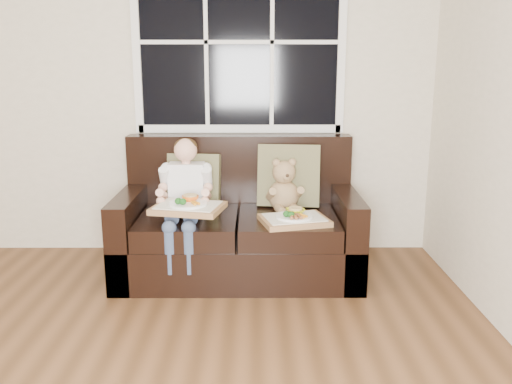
{
  "coord_description": "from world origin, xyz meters",
  "views": [
    {
      "loc": [
        0.85,
        -1.78,
        1.49
      ],
      "look_at": [
        0.86,
        1.85,
        0.63
      ],
      "focal_mm": 38.0,
      "sensor_mm": 36.0,
      "label": 1
    }
  ],
  "objects_px": {
    "teddy_bear": "(284,189)",
    "tray_right": "(294,219)",
    "loveseat": "(239,229)",
    "child": "(185,190)",
    "tray_left": "(188,206)"
  },
  "relations": [
    {
      "from": "child",
      "to": "loveseat",
      "type": "bearing_deg",
      "value": 17.62
    },
    {
      "from": "loveseat",
      "to": "child",
      "type": "distance_m",
      "value": 0.5
    },
    {
      "from": "teddy_bear",
      "to": "tray_left",
      "type": "distance_m",
      "value": 0.75
    },
    {
      "from": "loveseat",
      "to": "teddy_bear",
      "type": "xyz_separation_m",
      "value": [
        0.33,
        0.03,
        0.3
      ]
    },
    {
      "from": "teddy_bear",
      "to": "tray_right",
      "type": "distance_m",
      "value": 0.37
    },
    {
      "from": "teddy_bear",
      "to": "tray_right",
      "type": "xyz_separation_m",
      "value": [
        0.05,
        -0.34,
        -0.13
      ]
    },
    {
      "from": "loveseat",
      "to": "child",
      "type": "xyz_separation_m",
      "value": [
        -0.37,
        -0.12,
        0.32
      ]
    },
    {
      "from": "tray_right",
      "to": "teddy_bear",
      "type": "bearing_deg",
      "value": 84.92
    },
    {
      "from": "child",
      "to": "tray_right",
      "type": "height_order",
      "value": "child"
    },
    {
      "from": "loveseat",
      "to": "child",
      "type": "bearing_deg",
      "value": -162.38
    },
    {
      "from": "tray_right",
      "to": "loveseat",
      "type": "bearing_deg",
      "value": 126.79
    },
    {
      "from": "loveseat",
      "to": "teddy_bear",
      "type": "height_order",
      "value": "loveseat"
    },
    {
      "from": "loveseat",
      "to": "tray_right",
      "type": "distance_m",
      "value": 0.52
    },
    {
      "from": "tray_left",
      "to": "teddy_bear",
      "type": "bearing_deg",
      "value": 42.67
    },
    {
      "from": "teddy_bear",
      "to": "tray_right",
      "type": "relative_size",
      "value": 0.79
    }
  ]
}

